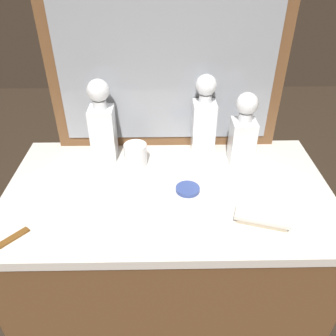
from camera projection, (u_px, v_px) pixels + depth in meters
ground_plane at (168, 331)px, 1.59m from camera, size 6.00×6.00×0.00m
dresser at (168, 272)px, 1.35m from camera, size 1.05×0.60×0.84m
dresser_mirror at (167, 62)px, 1.15m from camera, size 0.82×0.03×0.64m
crystal_decanter_far_left at (243, 136)px, 1.18m from camera, size 0.08×0.08×0.26m
crystal_decanter_left at (204, 123)px, 1.22m from camera, size 0.08×0.08×0.30m
crystal_decanter_front at (103, 128)px, 1.19m from camera, size 0.08×0.08×0.29m
crystal_tumbler_far_left at (136, 156)px, 1.20m from camera, size 0.08×0.08×0.08m
silver_brush_front at (262, 218)px, 0.97m from camera, size 0.16×0.10×0.02m
porcelain_dish at (188, 189)px, 1.09m from camera, size 0.08×0.08×0.01m
tortoiseshell_comb at (9, 240)px, 0.92m from camera, size 0.09×0.10×0.01m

